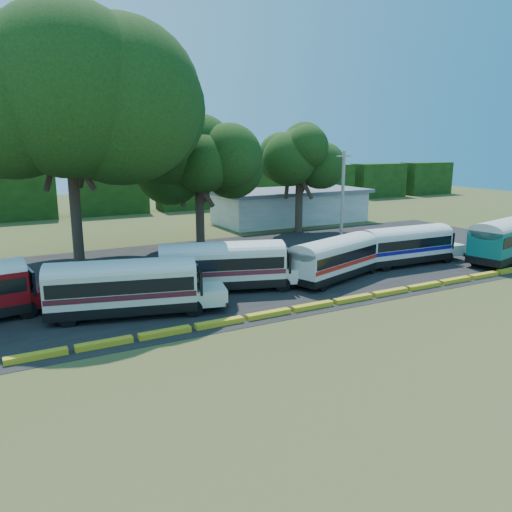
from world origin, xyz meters
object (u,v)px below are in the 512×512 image
bus_cream_west (126,285)px  tree_west (65,84)px  bus_teal (510,237)px  bus_white_red (336,256)px

bus_cream_west → tree_west: tree_west is taller
bus_teal → bus_cream_west: bearing=164.5°
bus_cream_west → bus_teal: bus_teal is taller
tree_west → bus_white_red: bearing=-36.7°
bus_cream_west → bus_teal: (31.03, -1.39, 0.23)m
bus_cream_west → bus_teal: 31.07m
tree_west → bus_cream_west: bearing=-87.2°
bus_white_red → tree_west: 22.75m
bus_white_red → bus_teal: (16.07, -2.04, 0.33)m
bus_white_red → tree_west: tree_west is taller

